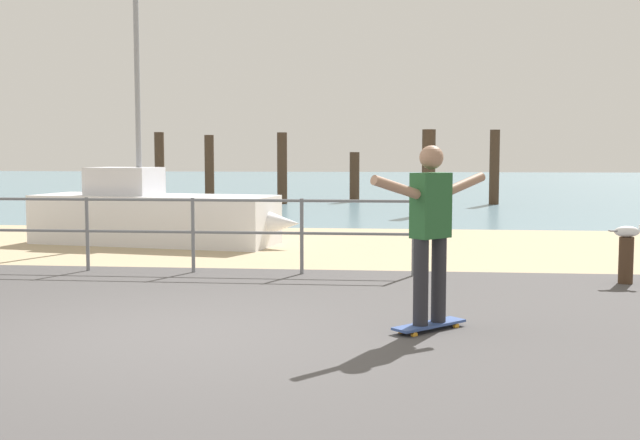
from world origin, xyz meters
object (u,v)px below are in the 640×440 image
Objects in this scene: sailboat at (163,216)px; skateboard at (429,325)px; skateboarder at (431,223)px; bollard_short at (626,261)px; seagull at (628,231)px.

sailboat is 7.89m from skateboard.
skateboarder is 3.91m from bollard_short.
seagull is at bearing 4.65° from bollard_short.
seagull is (0.02, 0.00, 0.38)m from bollard_short.
skateboard is 3.90m from seagull.
bollard_short is at bearing -26.85° from sailboat.
sailboat is at bearing 153.22° from seagull.
sailboat is 8.33× the size of bollard_short.
sailboat reaches higher than skateboarder.
sailboat reaches higher than bollard_short.
skateboard is at bearing -54.92° from sailboat.
bollard_short is (7.10, -3.59, -0.22)m from sailboat.
bollard_short is at bearing 47.94° from skateboard.
seagull is (2.59, 2.85, -0.33)m from skateboarder.
seagull is at bearing 47.77° from skateboard.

